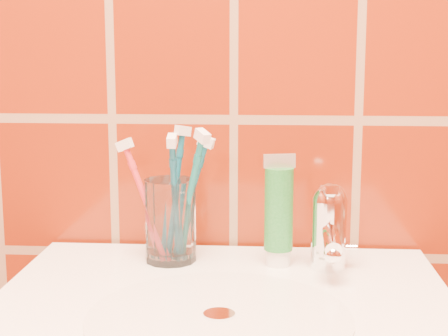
{
  "coord_description": "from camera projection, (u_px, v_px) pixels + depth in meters",
  "views": [
    {
      "loc": [
        0.06,
        0.19,
        1.15
      ],
      "look_at": [
        -0.01,
        1.08,
        0.99
      ],
      "focal_mm": 55.0,
      "sensor_mm": 36.0,
      "label": 1
    }
  ],
  "objects": [
    {
      "name": "toothbrush_2",
      "position": [
        175.0,
        193.0,
        0.97
      ],
      "size": [
        0.09,
        0.09,
        0.2
      ],
      "primitive_type": null,
      "rotation": [
        0.17,
        0.0,
        2.34
      ],
      "color": "#0C4F6A",
      "rests_on": "glass_tumbler"
    },
    {
      "name": "toothbrush_4",
      "position": [
        146.0,
        202.0,
        0.96
      ],
      "size": [
        0.13,
        0.12,
        0.18
      ],
      "primitive_type": null,
      "rotation": [
        0.39,
        0.0,
        -1.9
      ],
      "color": "red",
      "rests_on": "glass_tumbler"
    },
    {
      "name": "faucet",
      "position": [
        329.0,
        224.0,
        0.92
      ],
      "size": [
        0.05,
        0.11,
        0.12
      ],
      "color": "white",
      "rests_on": "pedestal_sink"
    },
    {
      "name": "toothbrush_3",
      "position": [
        189.0,
        198.0,
        0.93
      ],
      "size": [
        0.14,
        0.15,
        0.21
      ],
      "primitive_type": null,
      "rotation": [
        0.36,
        0.0,
        0.71
      ],
      "color": "#0C696B",
      "rests_on": "glass_tumbler"
    },
    {
      "name": "toothbrush_1",
      "position": [
        189.0,
        199.0,
        0.96
      ],
      "size": [
        0.1,
        0.09,
        0.19
      ],
      "primitive_type": null,
      "rotation": [
        0.3,
        0.0,
        1.39
      ],
      "color": "#0B4E61",
      "rests_on": "glass_tumbler"
    },
    {
      "name": "toothpaste_tube",
      "position": [
        279.0,
        214.0,
        0.94
      ],
      "size": [
        0.04,
        0.04,
        0.16
      ],
      "rotation": [
        0.0,
        0.0,
        0.23
      ],
      "color": "white",
      "rests_on": "pedestal_sink"
    },
    {
      "name": "glass_tumbler",
      "position": [
        170.0,
        220.0,
        0.96
      ],
      "size": [
        0.09,
        0.09,
        0.12
      ],
      "primitive_type": "cylinder",
      "rotation": [
        0.0,
        0.0,
        -0.38
      ],
      "color": "white",
      "rests_on": "pedestal_sink"
    },
    {
      "name": "toothbrush_0",
      "position": [
        175.0,
        201.0,
        0.93
      ],
      "size": [
        0.03,
        0.12,
        0.2
      ],
      "primitive_type": null,
      "rotation": [
        0.26,
        0.0,
        0.02
      ],
      "color": "navy",
      "rests_on": "glass_tumbler"
    }
  ]
}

